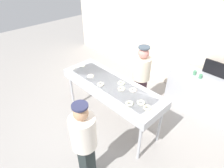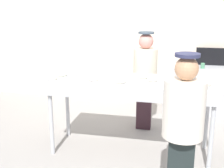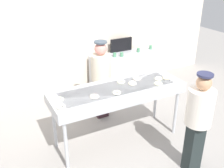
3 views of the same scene
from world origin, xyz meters
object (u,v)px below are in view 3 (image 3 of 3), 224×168
at_px(sugar_donut_1, 61,107).
at_px(sugar_donut_9, 158,83).
at_px(sugar_donut_0, 121,82).
at_px(worker_baker, 101,74).
at_px(prep_counter, 125,70).
at_px(paper_cup_1, 115,55).
at_px(sugar_donut_6, 117,93).
at_px(sugar_donut_8, 158,79).
at_px(paper_cup_3, 151,47).
at_px(sugar_donut_7, 132,83).
at_px(sugar_donut_4, 137,79).
at_px(sugar_donut_5, 59,99).
at_px(paper_cup_2, 138,50).
at_px(sugar_donut_3, 166,78).
at_px(sugar_donut_2, 94,96).
at_px(customer_waiting, 198,117).
at_px(menu_display, 121,45).
at_px(paper_cup_0, 122,54).
at_px(fryer_conveyor, 118,92).

distance_m(sugar_donut_1, sugar_donut_9, 1.71).
xyz_separation_m(sugar_donut_0, worker_baker, (-0.05, 0.71, -0.12)).
bearing_deg(prep_counter, paper_cup_1, -169.18).
bearing_deg(paper_cup_1, sugar_donut_1, -133.96).
relative_size(sugar_donut_6, paper_cup_1, 1.39).
relative_size(sugar_donut_8, sugar_donut_9, 1.00).
xyz_separation_m(sugar_donut_1, paper_cup_3, (3.05, 2.11, -0.13)).
bearing_deg(sugar_donut_7, sugar_donut_4, 36.41).
relative_size(sugar_donut_5, worker_baker, 0.09).
bearing_deg(paper_cup_2, sugar_donut_3, -108.56).
bearing_deg(sugar_donut_2, customer_waiting, -42.35).
xyz_separation_m(paper_cup_1, menu_display, (0.35, 0.30, 0.12)).
bearing_deg(paper_cup_0, menu_display, 62.52).
height_order(paper_cup_2, menu_display, menu_display).
distance_m(fryer_conveyor, customer_waiting, 1.35).
height_order(prep_counter, paper_cup_3, paper_cup_3).
xyz_separation_m(sugar_donut_3, paper_cup_2, (0.65, 1.92, -0.13)).
relative_size(sugar_donut_5, paper_cup_0, 1.39).
distance_m(paper_cup_0, paper_cup_2, 0.54).
xyz_separation_m(sugar_donut_1, menu_display, (2.29, 2.31, -0.02)).
bearing_deg(sugar_donut_1, sugar_donut_0, 16.43).
xyz_separation_m(sugar_donut_7, sugar_donut_8, (0.51, -0.05, 0.00)).
bearing_deg(paper_cup_1, paper_cup_0, -18.15).
distance_m(sugar_donut_0, customer_waiting, 1.43).
bearing_deg(prep_counter, sugar_donut_5, -140.42).
distance_m(sugar_donut_9, paper_cup_1, 2.03).
bearing_deg(fryer_conveyor, paper_cup_0, 58.76).
relative_size(sugar_donut_6, prep_counter, 0.08).
bearing_deg(sugar_donut_8, paper_cup_2, 67.12).
xyz_separation_m(sugar_donut_1, customer_waiting, (1.70, -0.97, -0.13)).
bearing_deg(paper_cup_3, customer_waiting, -113.50).
xyz_separation_m(sugar_donut_2, menu_display, (1.73, 2.24, -0.02)).
relative_size(worker_baker, menu_display, 2.73).
height_order(worker_baker, paper_cup_2, worker_baker).
bearing_deg(prep_counter, sugar_donut_4, -114.41).
bearing_deg(prep_counter, sugar_donut_8, -103.28).
distance_m(sugar_donut_8, sugar_donut_9, 0.20).
distance_m(sugar_donut_5, customer_waiting, 2.05).
height_order(sugar_donut_5, sugar_donut_6, same).
xyz_separation_m(sugar_donut_4, menu_display, (0.79, 1.97, -0.02)).
relative_size(sugar_donut_2, menu_display, 0.23).
xyz_separation_m(sugar_donut_0, paper_cup_3, (1.86, 1.77, -0.13)).
xyz_separation_m(sugar_donut_6, menu_display, (1.36, 2.29, -0.02)).
height_order(sugar_donut_6, sugar_donut_8, same).
relative_size(prep_counter, paper_cup_3, 17.71).
relative_size(sugar_donut_6, menu_display, 0.23).
height_order(sugar_donut_2, paper_cup_1, sugar_donut_2).
bearing_deg(sugar_donut_4, prep_counter, 65.59).
height_order(sugar_donut_8, paper_cup_3, sugar_donut_8).
relative_size(sugar_donut_3, sugar_donut_8, 1.00).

